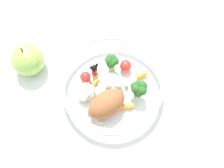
# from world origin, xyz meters

# --- Properties ---
(ground_plane) EXTENTS (2.40, 2.40, 0.00)m
(ground_plane) POSITION_xyz_m (0.00, 0.00, 0.00)
(ground_plane) COLOR white
(food_container) EXTENTS (0.23, 0.23, 0.06)m
(food_container) POSITION_xyz_m (0.01, 0.01, 0.03)
(food_container) COLOR white
(food_container) RESTS_ON ground_plane
(loose_apple) EXTENTS (0.08, 0.08, 0.09)m
(loose_apple) POSITION_xyz_m (-0.14, 0.15, 0.04)
(loose_apple) COLOR #8CB74C
(loose_apple) RESTS_ON ground_plane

